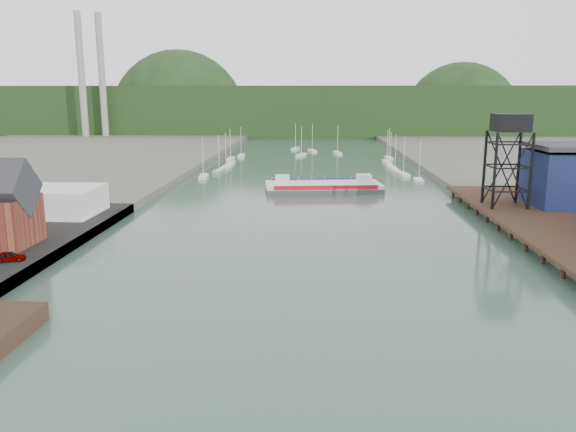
{
  "coord_description": "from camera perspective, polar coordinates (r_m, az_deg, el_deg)",
  "views": [
    {
      "loc": [
        1.44,
        -40.77,
        21.18
      ],
      "look_at": [
        -2.29,
        39.04,
        4.0
      ],
      "focal_mm": 35.0,
      "sensor_mm": 36.0,
      "label": 1
    }
  ],
  "objects": [
    {
      "name": "chain_ferry",
      "position": [
        127.2,
        3.59,
        3.01
      ],
      "size": [
        26.85,
        13.24,
        3.72
      ],
      "rotation": [
        0.0,
        0.0,
        0.12
      ],
      "color": "#444446",
      "rests_on": "ground"
    },
    {
      "name": "distant_hills",
      "position": [
        342.33,
        1.8,
        10.32
      ],
      "size": [
        500.0,
        120.0,
        80.0
      ],
      "color": "black",
      "rests_on": "ground"
    },
    {
      "name": "east_pier",
      "position": [
        94.83,
        24.64,
        -0.72
      ],
      "size": [
        14.0,
        70.0,
        2.45
      ],
      "color": "black",
      "rests_on": "ground"
    },
    {
      "name": "white_shed",
      "position": [
        102.97,
        -23.56,
        1.43
      ],
      "size": [
        18.0,
        12.0,
        4.5
      ],
      "primitive_type": "cube",
      "color": "silver",
      "rests_on": "west_quay"
    },
    {
      "name": "car_west_a",
      "position": [
        75.55,
        -26.44,
        -3.7
      ],
      "size": [
        3.89,
        2.4,
        1.24
      ],
      "primitive_type": "imported",
      "rotation": [
        0.0,
        0.0,
        1.85
      ],
      "color": "#999999",
      "rests_on": "west_quay"
    },
    {
      "name": "lift_tower",
      "position": [
        104.46,
        21.65,
        8.26
      ],
      "size": [
        6.5,
        6.5,
        16.0
      ],
      "color": "black",
      "rests_on": "east_pier"
    },
    {
      "name": "smokestacks",
      "position": [
        293.76,
        -19.3,
        13.2
      ],
      "size": [
        11.2,
        8.2,
        60.0
      ],
      "color": "gray",
      "rests_on": "ground"
    },
    {
      "name": "marina_sailboats",
      "position": [
        180.44,
        2.24,
        5.5
      ],
      "size": [
        57.71,
        92.65,
        0.9
      ],
      "color": "silver",
      "rests_on": "ground"
    },
    {
      "name": "ground",
      "position": [
        45.96,
        0.6,
        -15.3
      ],
      "size": [
        600.0,
        600.0,
        0.0
      ],
      "primitive_type": "plane",
      "color": "#2D473F",
      "rests_on": "ground"
    }
  ]
}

